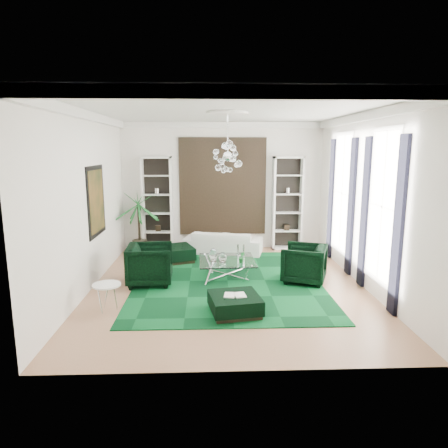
{
  "coord_description": "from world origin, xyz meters",
  "views": [
    {
      "loc": [
        -0.42,
        -8.52,
        3.02
      ],
      "look_at": [
        -0.07,
        0.5,
        1.31
      ],
      "focal_mm": 32.0,
      "sensor_mm": 36.0,
      "label": 1
    }
  ],
  "objects_px": {
    "sofa": "(223,242)",
    "armchair_right": "(304,264)",
    "coffee_table": "(227,269)",
    "ottoman_front": "(235,305)",
    "palm": "(139,214)",
    "armchair_left": "(150,264)",
    "ottoman_side": "(175,254)",
    "side_table": "(107,298)"
  },
  "relations": [
    {
      "from": "armchair_left",
      "to": "armchair_right",
      "type": "bearing_deg",
      "value": -93.16
    },
    {
      "from": "armchair_left",
      "to": "ottoman_front",
      "type": "distance_m",
      "value": 2.53
    },
    {
      "from": "ottoman_front",
      "to": "coffee_table",
      "type": "bearing_deg",
      "value": 91.36
    },
    {
      "from": "coffee_table",
      "to": "palm",
      "type": "bearing_deg",
      "value": 135.59
    },
    {
      "from": "ottoman_side",
      "to": "coffee_table",
      "type": "bearing_deg",
      "value": -47.05
    },
    {
      "from": "sofa",
      "to": "coffee_table",
      "type": "relative_size",
      "value": 1.72
    },
    {
      "from": "coffee_table",
      "to": "side_table",
      "type": "bearing_deg",
      "value": -141.79
    },
    {
      "from": "sofa",
      "to": "armchair_right",
      "type": "relative_size",
      "value": 2.33
    },
    {
      "from": "coffee_table",
      "to": "ottoman_front",
      "type": "xyz_separation_m",
      "value": [
        0.05,
        -2.1,
        -0.04
      ]
    },
    {
      "from": "armchair_left",
      "to": "coffee_table",
      "type": "bearing_deg",
      "value": -81.85
    },
    {
      "from": "sofa",
      "to": "coffee_table",
      "type": "xyz_separation_m",
      "value": [
        0.0,
        -2.3,
        -0.1
      ]
    },
    {
      "from": "armchair_left",
      "to": "palm",
      "type": "xyz_separation_m",
      "value": [
        -0.7,
        2.75,
        0.72
      ]
    },
    {
      "from": "armchair_right",
      "to": "ottoman_side",
      "type": "height_order",
      "value": "armchair_right"
    },
    {
      "from": "palm",
      "to": "armchair_left",
      "type": "bearing_deg",
      "value": -75.72
    },
    {
      "from": "palm",
      "to": "ottoman_side",
      "type": "bearing_deg",
      "value": -40.82
    },
    {
      "from": "coffee_table",
      "to": "ottoman_front",
      "type": "relative_size",
      "value": 1.45
    },
    {
      "from": "ottoman_side",
      "to": "ottoman_front",
      "type": "height_order",
      "value": "ottoman_side"
    },
    {
      "from": "sofa",
      "to": "side_table",
      "type": "relative_size",
      "value": 4.24
    },
    {
      "from": "side_table",
      "to": "palm",
      "type": "distance_m",
      "value": 4.35
    },
    {
      "from": "ottoman_front",
      "to": "armchair_right",
      "type": "bearing_deg",
      "value": 45.83
    },
    {
      "from": "coffee_table",
      "to": "palm",
      "type": "height_order",
      "value": "palm"
    },
    {
      "from": "armchair_left",
      "to": "ottoman_front",
      "type": "xyz_separation_m",
      "value": [
        1.8,
        -1.75,
        -0.28
      ]
    },
    {
      "from": "sofa",
      "to": "palm",
      "type": "xyz_separation_m",
      "value": [
        -2.45,
        0.1,
        0.85
      ]
    },
    {
      "from": "coffee_table",
      "to": "ottoman_side",
      "type": "height_order",
      "value": "coffee_table"
    },
    {
      "from": "coffee_table",
      "to": "side_table",
      "type": "distance_m",
      "value": 2.99
    },
    {
      "from": "armchair_left",
      "to": "sofa",
      "type": "bearing_deg",
      "value": -36.6
    },
    {
      "from": "armchair_left",
      "to": "ottoman_side",
      "type": "relative_size",
      "value": 1.08
    },
    {
      "from": "ottoman_front",
      "to": "side_table",
      "type": "bearing_deg",
      "value": 174.05
    },
    {
      "from": "ottoman_side",
      "to": "ottoman_front",
      "type": "bearing_deg",
      "value": -68.48
    },
    {
      "from": "ottoman_side",
      "to": "sofa",
      "type": "bearing_deg",
      "value": 32.2
    },
    {
      "from": "ottoman_front",
      "to": "side_table",
      "type": "distance_m",
      "value": 2.41
    },
    {
      "from": "sofa",
      "to": "ottoman_side",
      "type": "xyz_separation_m",
      "value": [
        -1.35,
        -0.85,
        -0.12
      ]
    },
    {
      "from": "coffee_table",
      "to": "palm",
      "type": "xyz_separation_m",
      "value": [
        -2.45,
        2.4,
        0.95
      ]
    },
    {
      "from": "armchair_right",
      "to": "palm",
      "type": "height_order",
      "value": "palm"
    },
    {
      "from": "ottoman_front",
      "to": "ottoman_side",
      "type": "bearing_deg",
      "value": 111.52
    },
    {
      "from": "armchair_left",
      "to": "ottoman_side",
      "type": "xyz_separation_m",
      "value": [
        0.4,
        1.8,
        -0.25
      ]
    },
    {
      "from": "armchair_left",
      "to": "ottoman_side",
      "type": "bearing_deg",
      "value": -15.68
    },
    {
      "from": "armchair_right",
      "to": "ottoman_front",
      "type": "relative_size",
      "value": 1.07
    },
    {
      "from": "armchair_left",
      "to": "armchair_right",
      "type": "distance_m",
      "value": 3.5
    },
    {
      "from": "armchair_right",
      "to": "coffee_table",
      "type": "distance_m",
      "value": 1.8
    },
    {
      "from": "side_table",
      "to": "palm",
      "type": "height_order",
      "value": "palm"
    },
    {
      "from": "armchair_left",
      "to": "palm",
      "type": "distance_m",
      "value": 2.93
    }
  ]
}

